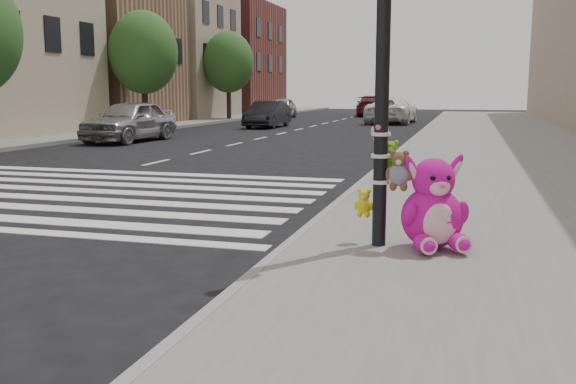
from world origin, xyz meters
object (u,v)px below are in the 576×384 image
at_px(pink_bunny, 433,210).
at_px(car_white_near, 392,110).
at_px(red_teddy, 451,229).
at_px(car_dark_far, 268,114).
at_px(signal_pole, 384,104).
at_px(car_silver_far, 130,121).

distance_m(pink_bunny, car_white_near, 30.70).
height_order(red_teddy, car_dark_far, car_dark_far).
distance_m(pink_bunny, car_dark_far, 26.36).
relative_size(signal_pole, red_teddy, 17.67).
bearing_deg(car_dark_far, signal_pole, -69.71).
distance_m(car_silver_far, car_dark_far, 10.38).
relative_size(signal_pole, pink_bunny, 3.62).
relative_size(pink_bunny, car_silver_far, 0.24).
distance_m(signal_pole, red_teddy, 1.81).
relative_size(pink_bunny, car_dark_far, 0.27).
xyz_separation_m(car_silver_far, car_white_near, (7.96, 16.07, -0.04)).
height_order(pink_bunny, red_teddy, pink_bunny).
relative_size(red_teddy, car_silver_far, 0.05).
relative_size(red_teddy, car_white_near, 0.04).
xyz_separation_m(pink_bunny, car_white_near, (-4.01, 30.44, 0.15)).
bearing_deg(car_white_near, signal_pole, 98.56).
height_order(signal_pole, red_teddy, signal_pole).
bearing_deg(signal_pole, car_silver_far, 128.39).
bearing_deg(signal_pole, car_dark_far, 110.44).
bearing_deg(car_dark_far, car_silver_far, -102.66).
bearing_deg(red_teddy, car_white_near, 80.12).
distance_m(signal_pole, car_dark_far, 26.17).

